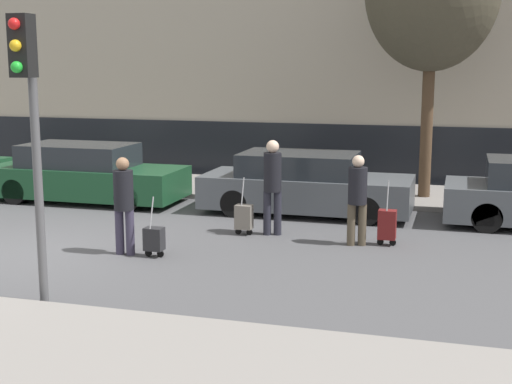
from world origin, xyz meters
name	(u,v)px	position (x,y,z in m)	size (l,w,h in m)	color
ground_plane	(27,253)	(0.00, 0.00, 0.00)	(80.00, 80.00, 0.00)	#4C4C4F
sidewalk_far	(179,185)	(0.00, 7.00, 0.06)	(28.00, 3.00, 0.12)	gray
building_facade	(217,6)	(0.00, 10.28, 4.95)	(28.00, 2.21, 9.94)	#A89E8C
parked_car_1	(85,174)	(-1.40, 4.54, 0.65)	(4.68, 1.79, 1.38)	#194728
parked_car_2	(305,185)	(3.96, 4.61, 0.63)	(4.56, 1.81, 1.34)	#4C5156
pedestrian_left	(124,200)	(1.71, 0.37, 0.96)	(0.35, 0.34, 1.70)	#383347
trolley_left	(154,239)	(2.26, 0.36, 0.31)	(0.34, 0.29, 1.05)	#262628
pedestrian_center	(273,181)	(3.79, 2.47, 1.05)	(0.34, 0.34, 1.84)	#23232D
trolley_center	(244,217)	(3.27, 2.32, 0.35)	(0.34, 0.29, 1.13)	slate
pedestrian_right	(357,195)	(5.47, 2.11, 0.94)	(0.34, 0.34, 1.65)	#4C4233
trolley_right	(387,225)	(6.00, 2.26, 0.38)	(0.34, 0.29, 1.19)	maroon
traffic_light	(29,102)	(1.78, -2.36, 2.77)	(0.28, 0.47, 3.89)	#515154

